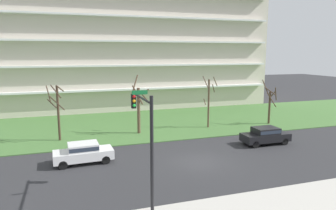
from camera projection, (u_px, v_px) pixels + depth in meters
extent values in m
plane|color=#2D2D30|center=(199.00, 162.00, 23.97)|extent=(160.00, 160.00, 0.00)
cube|color=#BCB7AD|center=(260.00, 210.00, 16.45)|extent=(80.00, 4.00, 0.15)
cube|color=#477238|center=(152.00, 123.00, 37.09)|extent=(80.00, 16.00, 0.08)
cube|color=beige|center=(128.00, 43.00, 48.70)|extent=(42.26, 12.26, 19.78)
cube|color=white|center=(138.00, 89.00, 43.63)|extent=(40.57, 0.90, 0.24)
cube|color=white|center=(138.00, 65.00, 43.08)|extent=(40.57, 0.90, 0.24)
cube|color=white|center=(137.00, 41.00, 42.53)|extent=(40.57, 0.90, 0.24)
cube|color=white|center=(137.00, 16.00, 41.98)|extent=(40.57, 0.90, 0.24)
cylinder|color=#423023|center=(58.00, 114.00, 29.22)|extent=(0.22, 0.22, 5.30)
cylinder|color=#423023|center=(60.00, 88.00, 28.61)|extent=(0.73, 0.66, 0.71)
cylinder|color=#423023|center=(52.00, 104.00, 28.52)|extent=(0.90, 1.08, 0.78)
cylinder|color=#423023|center=(57.00, 103.00, 28.44)|extent=(1.32, 0.19, 1.40)
cylinder|color=#423023|center=(49.00, 94.00, 28.49)|extent=(0.51, 1.59, 1.50)
cylinder|color=#423023|center=(56.00, 92.00, 28.44)|extent=(0.93, 0.32, 1.27)
cylinder|color=brown|center=(139.00, 111.00, 31.91)|extent=(0.32, 0.32, 4.80)
cylinder|color=brown|center=(140.00, 93.00, 32.54)|extent=(1.83, 0.88, 1.01)
cylinder|color=brown|center=(135.00, 83.00, 31.64)|extent=(0.79, 0.68, 1.62)
cylinder|color=brown|center=(144.00, 96.00, 31.37)|extent=(1.06, 1.09, 1.08)
cylinder|color=brown|center=(138.00, 95.00, 31.13)|extent=(1.10, 0.56, 1.97)
cylinder|color=brown|center=(209.00, 104.00, 34.39)|extent=(0.21, 0.21, 5.46)
cylinder|color=brown|center=(213.00, 88.00, 33.91)|extent=(0.76, 0.89, 1.01)
cylinder|color=brown|center=(215.00, 82.00, 33.67)|extent=(1.08, 1.13, 1.15)
cylinder|color=brown|center=(206.00, 83.00, 33.71)|extent=(0.40, 1.02, 1.39)
cylinder|color=brown|center=(205.00, 102.00, 34.29)|extent=(0.28, 0.94, 0.57)
cylinder|color=#4C3828|center=(269.00, 108.00, 36.33)|extent=(0.25, 0.25, 3.89)
cylinder|color=#4C3828|center=(272.00, 100.00, 35.62)|extent=(1.18, 0.43, 1.71)
cylinder|color=#4C3828|center=(272.00, 95.00, 36.31)|extent=(0.38, 0.84, 1.05)
cylinder|color=#4C3828|center=(276.00, 94.00, 35.77)|extent=(1.03, 1.03, 1.68)
cylinder|color=#4C3828|center=(266.00, 88.00, 35.72)|extent=(0.13, 1.43, 1.77)
cylinder|color=#4C3828|center=(270.00, 91.00, 35.40)|extent=(1.14, 0.86, 0.94)
cube|color=white|center=(84.00, 155.00, 23.61)|extent=(4.49, 2.02, 0.70)
cube|color=white|center=(83.00, 147.00, 23.50)|extent=(2.28, 1.77, 0.55)
cube|color=#2D3847|center=(83.00, 147.00, 23.50)|extent=(2.24, 1.80, 0.30)
cylinder|color=black|center=(63.00, 165.00, 22.40)|extent=(0.65, 0.25, 0.64)
cylinder|color=black|center=(62.00, 158.00, 23.85)|extent=(0.65, 0.25, 0.64)
cylinder|color=black|center=(106.00, 160.00, 23.48)|extent=(0.65, 0.25, 0.64)
cylinder|color=black|center=(102.00, 154.00, 24.93)|extent=(0.65, 0.25, 0.64)
cube|color=black|center=(265.00, 137.00, 28.54)|extent=(4.42, 1.84, 0.70)
cube|color=black|center=(266.00, 130.00, 28.44)|extent=(2.22, 1.68, 0.55)
cube|color=#2D3847|center=(266.00, 130.00, 28.44)|extent=(2.17, 1.71, 0.30)
cylinder|color=black|center=(255.00, 145.00, 27.40)|extent=(0.64, 0.23, 0.64)
cylinder|color=black|center=(246.00, 140.00, 28.89)|extent=(0.64, 0.23, 0.64)
cylinder|color=black|center=(285.00, 142.00, 28.31)|extent=(0.64, 0.23, 0.64)
cylinder|color=black|center=(274.00, 137.00, 29.80)|extent=(0.64, 0.23, 0.64)
cylinder|color=black|center=(152.00, 158.00, 15.56)|extent=(0.18, 0.18, 6.28)
cylinder|color=black|center=(141.00, 97.00, 17.26)|extent=(0.12, 4.60, 0.12)
cube|color=black|center=(134.00, 101.00, 19.22)|extent=(0.28, 0.28, 0.90)
sphere|color=red|center=(134.00, 97.00, 19.03)|extent=(0.20, 0.20, 0.20)
sphere|color=#F2A519|center=(134.00, 101.00, 19.08)|extent=(0.20, 0.20, 0.20)
sphere|color=green|center=(134.00, 106.00, 19.13)|extent=(0.20, 0.20, 0.20)
cube|color=#197238|center=(140.00, 92.00, 17.44)|extent=(0.90, 0.04, 0.24)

